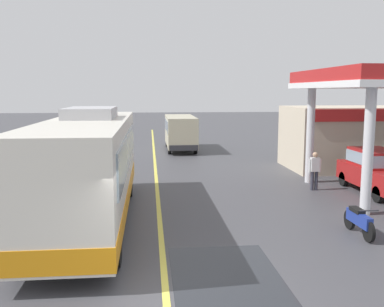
# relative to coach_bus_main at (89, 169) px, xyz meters

# --- Properties ---
(ground) EXTENTS (120.00, 120.00, 0.00)m
(ground) POSITION_rel_coach_bus_main_xyz_m (2.28, 14.14, -1.72)
(ground) COLOR #424247
(lane_divider_stripe) EXTENTS (0.16, 50.00, 0.01)m
(lane_divider_stripe) POSITION_rel_coach_bus_main_xyz_m (2.28, 9.14, -1.72)
(lane_divider_stripe) COLOR #D8CC4C
(lane_divider_stripe) RESTS_ON ground
(wet_puddle_patch) EXTENTS (2.51, 4.19, 0.01)m
(wet_puddle_patch) POSITION_rel_coach_bus_main_xyz_m (3.70, -4.89, -1.72)
(wet_puddle_patch) COLOR #26282D
(wet_puddle_patch) RESTS_ON ground
(coach_bus_main) EXTENTS (2.60, 11.04, 3.69)m
(coach_bus_main) POSITION_rel_coach_bus_main_xyz_m (0.00, 0.00, 0.00)
(coach_bus_main) COLOR silver
(coach_bus_main) RESTS_ON ground
(gas_station_roadside) EXTENTS (9.10, 11.95, 5.10)m
(gas_station_roadside) POSITION_rel_coach_bus_main_xyz_m (13.09, 6.76, 0.91)
(gas_station_roadside) COLOR #B21E1E
(gas_station_roadside) RESTS_ON ground
(car_at_pump) EXTENTS (1.70, 4.20, 1.82)m
(car_at_pump) POSITION_rel_coach_bus_main_xyz_m (11.43, 2.93, -0.71)
(car_at_pump) COLOR maroon
(car_at_pump) RESTS_ON ground
(minibus_opposing_lane) EXTENTS (2.04, 6.13, 2.44)m
(minibus_opposing_lane) POSITION_rel_coach_bus_main_xyz_m (4.21, 17.19, -0.25)
(minibus_opposing_lane) COLOR #BFB799
(minibus_opposing_lane) RESTS_ON ground
(motorcycle_parked_forecourt) EXTENTS (0.55, 1.80, 0.92)m
(motorcycle_parked_forecourt) POSITION_rel_coach_bus_main_xyz_m (8.12, -2.23, -1.28)
(motorcycle_parked_forecourt) COLOR black
(motorcycle_parked_forecourt) RESTS_ON ground
(pedestrian_near_pump) EXTENTS (0.55, 0.22, 1.66)m
(pedestrian_near_pump) POSITION_rel_coach_bus_main_xyz_m (9.03, 3.65, -0.79)
(pedestrian_near_pump) COLOR #33333F
(pedestrian_near_pump) RESTS_ON ground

